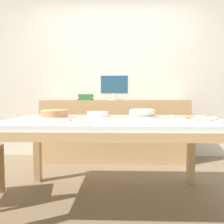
# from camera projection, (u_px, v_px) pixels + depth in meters

# --- Properties ---
(ground_plane) EXTENTS (12.00, 12.00, 0.00)m
(ground_plane) POSITION_uv_depth(u_px,v_px,m) (112.00, 203.00, 1.76)
(ground_plane) COLOR #7A664C
(wall_back) EXTENTS (8.00, 0.10, 2.60)m
(wall_back) POSITION_uv_depth(u_px,v_px,m) (115.00, 77.00, 3.28)
(wall_back) COLOR silver
(wall_back) RESTS_ON ground
(dining_table) EXTENTS (1.83, 1.05, 0.75)m
(dining_table) POSITION_uv_depth(u_px,v_px,m) (112.00, 128.00, 1.73)
(dining_table) COLOR silver
(dining_table) RESTS_ON ground
(sideboard) EXTENTS (2.14, 0.44, 0.91)m
(sideboard) POSITION_uv_depth(u_px,v_px,m) (115.00, 130.00, 3.02)
(sideboard) COLOR tan
(sideboard) RESTS_ON ground
(computer_monitor) EXTENTS (0.42, 0.20, 0.38)m
(computer_monitor) POSITION_uv_depth(u_px,v_px,m) (114.00, 88.00, 2.99)
(computer_monitor) COLOR silver
(computer_monitor) RESTS_ON sideboard
(book_stack) EXTENTS (0.22, 0.18, 0.09)m
(book_stack) POSITION_uv_depth(u_px,v_px,m) (86.00, 97.00, 3.01)
(book_stack) COLOR #2D6638
(book_stack) RESTS_ON sideboard
(cake_chocolate_round) EXTENTS (0.28, 0.28, 0.07)m
(cake_chocolate_round) POSITION_uv_depth(u_px,v_px,m) (55.00, 114.00, 1.81)
(cake_chocolate_round) COLOR white
(cake_chocolate_round) RESTS_ON dining_table
(cake_golden_bundt) EXTENTS (0.27, 0.27, 0.08)m
(cake_golden_bundt) POSITION_uv_depth(u_px,v_px,m) (142.00, 113.00, 1.95)
(cake_golden_bundt) COLOR white
(cake_golden_bundt) RESTS_ON dining_table
(pastry_platter) EXTENTS (0.36, 0.36, 0.04)m
(pastry_platter) POSITION_uv_depth(u_px,v_px,m) (201.00, 120.00, 1.52)
(pastry_platter) COLOR white
(pastry_platter) RESTS_ON dining_table
(plate_stack) EXTENTS (0.21, 0.21, 0.05)m
(plate_stack) POSITION_uv_depth(u_px,v_px,m) (98.00, 114.00, 1.99)
(plate_stack) COLOR white
(plate_stack) RESTS_ON dining_table
(tealight_centre) EXTENTS (0.04, 0.04, 0.04)m
(tealight_centre) POSITION_uv_depth(u_px,v_px,m) (69.00, 120.00, 1.55)
(tealight_centre) COLOR silver
(tealight_centre) RESTS_ON dining_table
(tealight_near_front) EXTENTS (0.04, 0.04, 0.04)m
(tealight_near_front) POSITION_uv_depth(u_px,v_px,m) (97.00, 117.00, 1.76)
(tealight_near_front) COLOR silver
(tealight_near_front) RESTS_ON dining_table
(tealight_left_edge) EXTENTS (0.04, 0.04, 0.04)m
(tealight_left_edge) POSITION_uv_depth(u_px,v_px,m) (172.00, 116.00, 1.91)
(tealight_left_edge) COLOR silver
(tealight_left_edge) RESTS_ON dining_table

